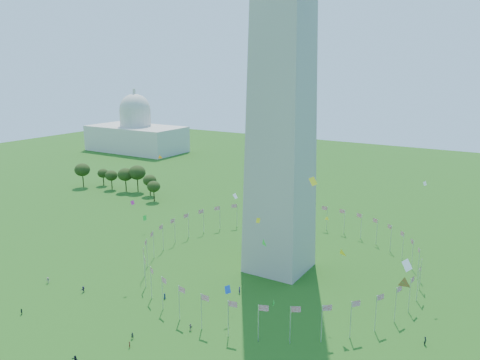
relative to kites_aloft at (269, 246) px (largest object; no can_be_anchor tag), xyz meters
The scene contains 6 objects.
ground 31.24m from the kites_aloft, 114.13° to the right, with size 600.00×600.00×0.00m, color #1A4C11.
flag_ring 31.88m from the kites_aloft, 111.12° to the left, with size 80.24×80.24×9.00m.
capitol_building 246.71m from the kites_aloft, 140.52° to the left, with size 70.00×35.00×46.00m, color beige, non-canonical shape.
crowd 32.75m from the kites_aloft, 111.89° to the right, with size 99.75×68.50×2.03m.
kites_aloft is the anchor object (origin of this frame).
tree_line_west 135.49m from the kites_aloft, 149.76° to the left, with size 55.22×15.90×12.90m.
Camera 1 is at (58.03, -68.84, 59.29)m, focal length 35.00 mm.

